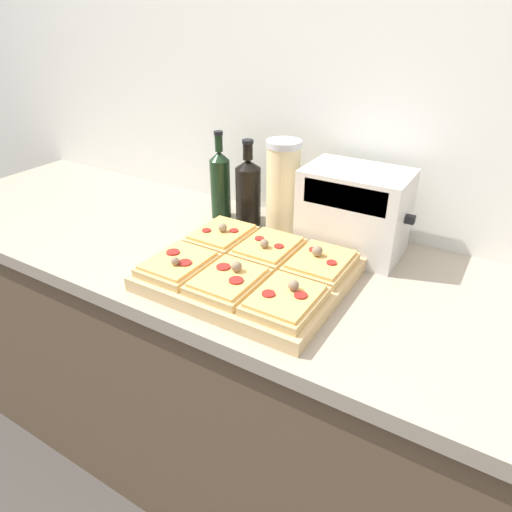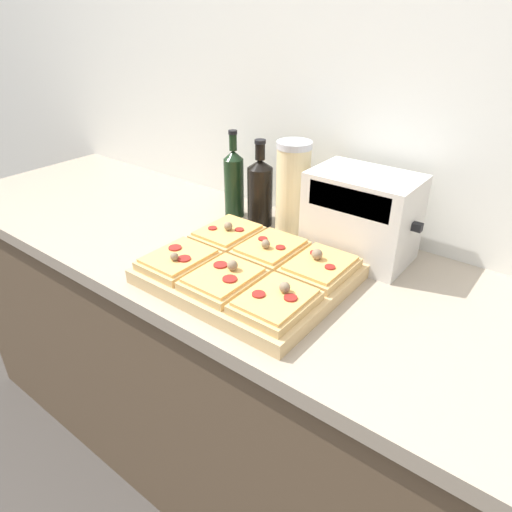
{
  "view_description": "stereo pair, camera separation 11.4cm",
  "coord_description": "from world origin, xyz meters",
  "px_view_note": "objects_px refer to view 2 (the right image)",
  "views": [
    {
      "loc": [
        0.45,
        -0.6,
        1.5
      ],
      "look_at": [
        -0.07,
        0.25,
        0.95
      ],
      "focal_mm": 32.0,
      "sensor_mm": 36.0,
      "label": 1
    },
    {
      "loc": [
        0.54,
        -0.53,
        1.5
      ],
      "look_at": [
        -0.07,
        0.25,
        0.95
      ],
      "focal_mm": 32.0,
      "sensor_mm": 36.0,
      "label": 2
    }
  ],
  "objects_px": {
    "olive_oil_bottle": "(234,182)",
    "toaster_oven": "(361,216)",
    "wine_bottle": "(260,191)",
    "grain_jar_tall": "(293,190)",
    "cutting_board": "(249,274)"
  },
  "relations": [
    {
      "from": "cutting_board",
      "to": "grain_jar_tall",
      "type": "bearing_deg",
      "value": 102.74
    },
    {
      "from": "cutting_board",
      "to": "toaster_oven",
      "type": "bearing_deg",
      "value": 61.42
    },
    {
      "from": "toaster_oven",
      "to": "wine_bottle",
      "type": "bearing_deg",
      "value": 179.86
    },
    {
      "from": "cutting_board",
      "to": "grain_jar_tall",
      "type": "height_order",
      "value": "grain_jar_tall"
    },
    {
      "from": "cutting_board",
      "to": "wine_bottle",
      "type": "height_order",
      "value": "wine_bottle"
    },
    {
      "from": "cutting_board",
      "to": "wine_bottle",
      "type": "bearing_deg",
      "value": 122.62
    },
    {
      "from": "olive_oil_bottle",
      "to": "toaster_oven",
      "type": "xyz_separation_m",
      "value": [
        0.44,
        -0.0,
        0.0
      ]
    },
    {
      "from": "olive_oil_bottle",
      "to": "toaster_oven",
      "type": "distance_m",
      "value": 0.44
    },
    {
      "from": "cutting_board",
      "to": "grain_jar_tall",
      "type": "relative_size",
      "value": 1.67
    },
    {
      "from": "toaster_oven",
      "to": "grain_jar_tall",
      "type": "bearing_deg",
      "value": 179.78
    },
    {
      "from": "grain_jar_tall",
      "to": "toaster_oven",
      "type": "xyz_separation_m",
      "value": [
        0.22,
        -0.0,
        -0.02
      ]
    },
    {
      "from": "grain_jar_tall",
      "to": "toaster_oven",
      "type": "height_order",
      "value": "grain_jar_tall"
    },
    {
      "from": "cutting_board",
      "to": "wine_bottle",
      "type": "xyz_separation_m",
      "value": [
        -0.18,
        0.29,
        0.09
      ]
    },
    {
      "from": "olive_oil_bottle",
      "to": "wine_bottle",
      "type": "height_order",
      "value": "olive_oil_bottle"
    },
    {
      "from": "cutting_board",
      "to": "wine_bottle",
      "type": "relative_size",
      "value": 1.76
    }
  ]
}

